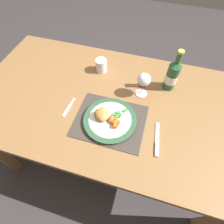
{
  "coord_description": "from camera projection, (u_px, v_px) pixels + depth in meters",
  "views": [
    {
      "loc": [
        0.17,
        -0.57,
        1.51
      ],
      "look_at": [
        0.03,
        -0.1,
        0.78
      ],
      "focal_mm": 28.0,
      "sensor_mm": 36.0,
      "label": 1
    }
  ],
  "objects": [
    {
      "name": "bottle",
      "position": [
        172.0,
        75.0,
        0.95
      ],
      "size": [
        0.07,
        0.07,
        0.25
      ],
      "color": "#23562D",
      "rests_on": "dining_table"
    },
    {
      "name": "breaded_croquettes",
      "position": [
        102.0,
        114.0,
        0.86
      ],
      "size": [
        0.09,
        0.1,
        0.05
      ],
      "color": "#A87033",
      "rests_on": "dinner_plate"
    },
    {
      "name": "ground_plane",
      "position": [
        112.0,
        151.0,
        1.58
      ],
      "size": [
        6.0,
        6.0,
        0.0
      ],
      "primitive_type": "plane",
      "color": "#383333"
    },
    {
      "name": "placemat",
      "position": [
        110.0,
        121.0,
        0.89
      ],
      "size": [
        0.35,
        0.28,
        0.01
      ],
      "color": "brown",
      "rests_on": "dining_table"
    },
    {
      "name": "fork",
      "position": [
        68.0,
        108.0,
        0.93
      ],
      "size": [
        0.02,
        0.13,
        0.01
      ],
      "color": "silver",
      "rests_on": "dining_table"
    },
    {
      "name": "dinner_plate",
      "position": [
        110.0,
        120.0,
        0.88
      ],
      "size": [
        0.27,
        0.27,
        0.02
      ],
      "color": "silver",
      "rests_on": "placemat"
    },
    {
      "name": "drinking_cup",
      "position": [
        101.0,
        65.0,
        1.07
      ],
      "size": [
        0.07,
        0.07,
        0.08
      ],
      "color": "white",
      "rests_on": "dining_table"
    },
    {
      "name": "table_knife",
      "position": [
        157.0,
        142.0,
        0.82
      ],
      "size": [
        0.04,
        0.18,
        0.01
      ],
      "color": "silver",
      "rests_on": "dining_table"
    },
    {
      "name": "glazed_carrots",
      "position": [
        115.0,
        122.0,
        0.85
      ],
      "size": [
        0.06,
        0.06,
        0.02
      ],
      "color": "#CC5119",
      "rests_on": "dinner_plate"
    },
    {
      "name": "dining_table",
      "position": [
        112.0,
        109.0,
        1.04
      ],
      "size": [
        1.58,
        0.84,
        0.74
      ],
      "color": "olive",
      "rests_on": "ground"
    },
    {
      "name": "wine_glass",
      "position": [
        144.0,
        81.0,
        0.91
      ],
      "size": [
        0.07,
        0.07,
        0.15
      ],
      "color": "silver",
      "rests_on": "dining_table"
    },
    {
      "name": "green_beans_pile",
      "position": [
        117.0,
        115.0,
        0.87
      ],
      "size": [
        0.08,
        0.1,
        0.01
      ],
      "color": "green",
      "rests_on": "dinner_plate"
    }
  ]
}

